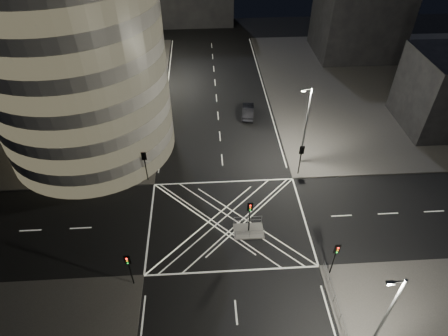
{
  "coord_description": "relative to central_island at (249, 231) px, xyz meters",
  "views": [
    {
      "loc": [
        -1.97,
        -25.64,
        29.45
      ],
      "look_at": [
        -0.08,
        4.97,
        3.0
      ],
      "focal_mm": 30.0,
      "sensor_mm": 36.0,
      "label": 1
    }
  ],
  "objects": [
    {
      "name": "street_lamp_left_far",
      "position": [
        -11.44,
        31.5,
        5.47
      ],
      "size": [
        1.25,
        0.25,
        10.0
      ],
      "color": "slate",
      "rests_on": "sidewalk_far_left"
    },
    {
      "name": "railing_island_north",
      "position": [
        0.0,
        0.9,
        0.62
      ],
      "size": [
        2.8,
        0.06,
        1.1
      ],
      "primitive_type": "cube",
      "color": "slate",
      "rests_on": "central_island"
    },
    {
      "name": "building_right_far",
      "position": [
        24.0,
        41.5,
        7.58
      ],
      "size": [
        14.0,
        12.0,
        15.0
      ],
      "primitive_type": "cube",
      "color": "black",
      "rests_on": "sidewalk_far_right"
    },
    {
      "name": "sedan",
      "position": [
        2.27,
        21.3,
        0.68
      ],
      "size": [
        2.16,
        4.73,
        1.5
      ],
      "primitive_type": "imported",
      "rotation": [
        0.0,
        0.0,
        3.01
      ],
      "color": "black",
      "rests_on": "ground"
    },
    {
      "name": "railing_near_right",
      "position": [
        6.3,
        -10.65,
        0.62
      ],
      "size": [
        0.06,
        11.7,
        1.1
      ],
      "primitive_type": "cube",
      "color": "slate",
      "rests_on": "sidewalk_near_right"
    },
    {
      "name": "railing_island_south",
      "position": [
        0.0,
        -0.9,
        0.62
      ],
      "size": [
        2.8,
        0.06,
        1.1
      ],
      "primitive_type": "cube",
      "color": "slate",
      "rests_on": "central_island"
    },
    {
      "name": "tree_d",
      "position": [
        -12.5,
        28.5,
        4.77
      ],
      "size": [
        4.99,
        4.99,
        7.57
      ],
      "color": "black",
      "rests_on": "sidewalk_far_left"
    },
    {
      "name": "office_tower_curved",
      "position": [
        -22.74,
        20.24,
        12.58
      ],
      "size": [
        30.0,
        29.0,
        27.2
      ],
      "color": "#989590",
      "rests_on": "sidewalk_far_left"
    },
    {
      "name": "traffic_signal_island",
      "position": [
        0.0,
        0.0,
        2.84
      ],
      "size": [
        0.55,
        0.22,
        4.0
      ],
      "color": "black",
      "rests_on": "central_island"
    },
    {
      "name": "tree_c",
      "position": [
        -12.5,
        22.5,
        4.91
      ],
      "size": [
        4.16,
        4.16,
        7.24
      ],
      "color": "black",
      "rests_on": "sidewalk_far_left"
    },
    {
      "name": "street_lamp_right_near",
      "position": [
        7.44,
        -12.5,
        5.47
      ],
      "size": [
        1.25,
        0.25,
        10.0
      ],
      "color": "slate",
      "rests_on": "sidewalk_near_right"
    },
    {
      "name": "sidewalk_far_left",
      "position": [
        -31.0,
        28.5,
        0.0
      ],
      "size": [
        42.0,
        42.0,
        0.15
      ],
      "primitive_type": "cube",
      "color": "#474543",
      "rests_on": "ground"
    },
    {
      "name": "sidewalk_far_right",
      "position": [
        27.0,
        28.5,
        0.0
      ],
      "size": [
        42.0,
        42.0,
        0.15
      ],
      "primitive_type": "cube",
      "color": "#474543",
      "rests_on": "ground"
    },
    {
      "name": "traffic_signal_fl",
      "position": [
        -10.8,
        8.3,
        2.84
      ],
      "size": [
        0.55,
        0.22,
        4.0
      ],
      "color": "black",
      "rests_on": "sidewalk_far_left"
    },
    {
      "name": "traffic_signal_nl",
      "position": [
        -10.8,
        -5.3,
        2.84
      ],
      "size": [
        0.55,
        0.22,
        4.0
      ],
      "color": "black",
      "rests_on": "sidewalk_near_left"
    },
    {
      "name": "tree_a",
      "position": [
        -12.5,
        10.5,
        4.36
      ],
      "size": [
        3.94,
        3.94,
        6.56
      ],
      "color": "black",
      "rests_on": "sidewalk_far_left"
    },
    {
      "name": "tree_e",
      "position": [
        -12.5,
        34.5,
        4.2
      ],
      "size": [
        3.76,
        3.76,
        6.3
      ],
      "color": "black",
      "rests_on": "sidewalk_far_left"
    },
    {
      "name": "traffic_signal_fr",
      "position": [
        6.8,
        8.3,
        2.84
      ],
      "size": [
        0.55,
        0.22,
        4.0
      ],
      "color": "black",
      "rests_on": "sidewalk_far_right"
    },
    {
      "name": "street_lamp_left_near",
      "position": [
        -11.44,
        13.5,
        5.47
      ],
      "size": [
        1.25,
        0.25,
        10.0
      ],
      "color": "slate",
      "rests_on": "sidewalk_far_left"
    },
    {
      "name": "ground",
      "position": [
        -2.0,
        1.5,
        -0.07
      ],
      "size": [
        120.0,
        120.0,
        0.0
      ],
      "primitive_type": "plane",
      "color": "black",
      "rests_on": "ground"
    },
    {
      "name": "building_right_near",
      "position": [
        28.0,
        17.5,
        5.08
      ],
      "size": [
        10.0,
        10.0,
        10.0
      ],
      "primitive_type": "cube",
      "color": "black",
      "rests_on": "sidewalk_far_right"
    },
    {
      "name": "street_lamp_right_far",
      "position": [
        7.44,
        10.5,
        5.47
      ],
      "size": [
        1.25,
        0.25,
        10.0
      ],
      "color": "slate",
      "rests_on": "sidewalk_far_right"
    },
    {
      "name": "central_island",
      "position": [
        0.0,
        0.0,
        0.0
      ],
      "size": [
        3.0,
        2.0,
        0.15
      ],
      "primitive_type": "cube",
      "color": "slate",
      "rests_on": "ground"
    },
    {
      "name": "traffic_signal_nr",
      "position": [
        6.8,
        -5.3,
        2.84
      ],
      "size": [
        0.55,
        0.22,
        4.0
      ],
      "color": "black",
      "rests_on": "sidewalk_near_right"
    },
    {
      "name": "tree_b",
      "position": [
        -12.5,
        16.5,
        5.05
      ],
      "size": [
        4.53,
        4.53,
        7.59
      ],
      "color": "black",
      "rests_on": "sidewalk_far_left"
    }
  ]
}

